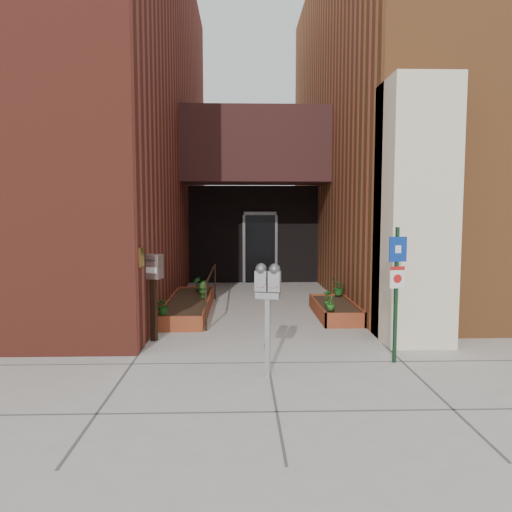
{
  "coord_description": "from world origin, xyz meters",
  "views": [
    {
      "loc": [
        -0.4,
        -8.17,
        2.25
      ],
      "look_at": [
        -0.09,
        1.8,
        1.33
      ],
      "focal_mm": 35.0,
      "sensor_mm": 36.0,
      "label": 1
    }
  ],
  "objects": [
    {
      "name": "handrail",
      "position": [
        -1.05,
        2.65,
        0.75
      ],
      "size": [
        0.04,
        3.34,
        0.9
      ],
      "color": "black",
      "rests_on": "ground"
    },
    {
      "name": "planter_left",
      "position": [
        -1.55,
        2.7,
        0.13
      ],
      "size": [
        0.9,
        3.6,
        0.3
      ],
      "color": "brown",
      "rests_on": "ground"
    },
    {
      "name": "shrub_left_d",
      "position": [
        -1.45,
        3.66,
        0.47
      ],
      "size": [
        0.26,
        0.26,
        0.35
      ],
      "primitive_type": "imported",
      "rotation": [
        0.0,
        0.0,
        5.56
      ],
      "color": "#1B5719",
      "rests_on": "planter_left"
    },
    {
      "name": "shrub_right_b",
      "position": [
        1.36,
        1.77,
        0.47
      ],
      "size": [
        0.21,
        0.21,
        0.34
      ],
      "primitive_type": "imported",
      "rotation": [
        0.0,
        0.0,
        2.98
      ],
      "color": "#1C631C",
      "rests_on": "planter_right"
    },
    {
      "name": "shrub_left_b",
      "position": [
        -1.25,
        2.86,
        0.48
      ],
      "size": [
        0.26,
        0.26,
        0.35
      ],
      "primitive_type": "imported",
      "rotation": [
        0.0,
        0.0,
        1.99
      ],
      "color": "#1E5217",
      "rests_on": "planter_left"
    },
    {
      "name": "sign_post",
      "position": [
        1.87,
        -1.04,
        1.23
      ],
      "size": [
        0.27,
        0.09,
        2.0
      ],
      "color": "#12321B",
      "rests_on": "ground"
    },
    {
      "name": "parking_meter",
      "position": [
        -0.04,
        -1.57,
        1.19
      ],
      "size": [
        0.36,
        0.21,
        1.54
      ],
      "color": "#98989A",
      "rests_on": "ground"
    },
    {
      "name": "shrub_left_a",
      "position": [
        -1.85,
        1.1,
        0.47
      ],
      "size": [
        0.37,
        0.37,
        0.34
      ],
      "primitive_type": "imported",
      "rotation": [
        0.0,
        0.0,
        0.26
      ],
      "color": "#184E16",
      "rests_on": "planter_left"
    },
    {
      "name": "ground",
      "position": [
        0.0,
        0.0,
        0.0
      ],
      "size": [
        80.0,
        80.0,
        0.0
      ],
      "primitive_type": "plane",
      "color": "#9E9991",
      "rests_on": "ground"
    },
    {
      "name": "shrub_right_a",
      "position": [
        1.35,
        1.35,
        0.45
      ],
      "size": [
        0.2,
        0.2,
        0.3
      ],
      "primitive_type": "imported",
      "rotation": [
        0.0,
        0.0,
        1.34
      ],
      "color": "#235E1A",
      "rests_on": "planter_right"
    },
    {
      "name": "shrub_right_c",
      "position": [
        1.85,
        3.1,
        0.49
      ],
      "size": [
        0.45,
        0.45,
        0.38
      ],
      "primitive_type": "imported",
      "rotation": [
        0.0,
        0.0,
        4.27
      ],
      "color": "#17531A",
      "rests_on": "planter_right"
    },
    {
      "name": "payment_dropbox",
      "position": [
        -1.9,
        0.33,
        1.08
      ],
      "size": [
        0.35,
        0.29,
        1.5
      ],
      "color": "black",
      "rests_on": "ground"
    },
    {
      "name": "architecture",
      "position": [
        -0.18,
        6.89,
        4.98
      ],
      "size": [
        20.0,
        14.6,
        10.0
      ],
      "color": "maroon",
      "rests_on": "ground"
    },
    {
      "name": "shrub_left_c",
      "position": [
        -1.25,
        3.38,
        0.46
      ],
      "size": [
        0.24,
        0.24,
        0.33
      ],
      "primitive_type": "imported",
      "rotation": [
        0.0,
        0.0,
        3.52
      ],
      "color": "#1A5016",
      "rests_on": "planter_left"
    },
    {
      "name": "planter_right",
      "position": [
        1.6,
        2.2,
        0.13
      ],
      "size": [
        0.8,
        2.2,
        0.3
      ],
      "color": "brown",
      "rests_on": "ground"
    }
  ]
}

